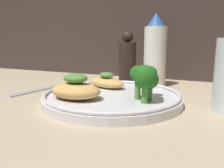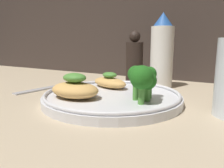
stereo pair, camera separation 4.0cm
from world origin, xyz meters
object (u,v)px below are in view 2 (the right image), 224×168
object	(u,v)px
broccoli_bunch	(143,78)
pepper_grinder	(134,61)
plate	(112,97)
sauce_bottle	(162,52)

from	to	relation	value
broccoli_bunch	pepper_grinder	xyz separation A→B (cm)	(-10.43, 19.62, 0.93)
plate	broccoli_bunch	xyz separation A→B (cm)	(6.84, -1.84, 4.28)
plate	pepper_grinder	xyz separation A→B (cm)	(-3.58, 17.79, 5.21)
broccoli_bunch	pepper_grinder	world-z (taller)	pepper_grinder
broccoli_bunch	pepper_grinder	size ratio (longest dim) A/B	0.53
broccoli_bunch	sauce_bottle	size ratio (longest dim) A/B	0.41
plate	sauce_bottle	bearing A→B (deg)	78.44
broccoli_bunch	sauce_bottle	distance (cm)	20.16
broccoli_bunch	pepper_grinder	distance (cm)	22.24
pepper_grinder	plate	bearing A→B (deg)	-78.61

